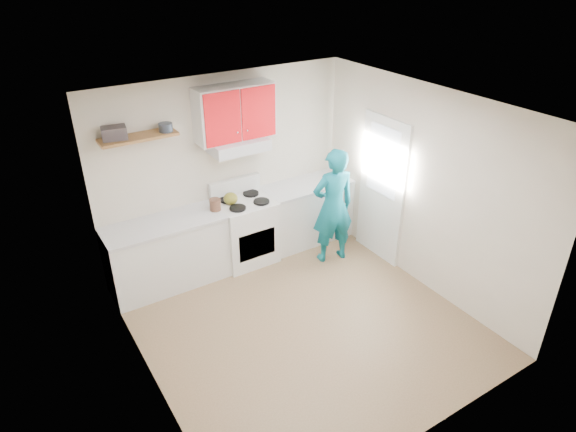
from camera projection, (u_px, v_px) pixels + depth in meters
floor at (302, 322)px, 6.02m from camera, size 3.80×3.80×0.00m
ceiling at (306, 110)px, 4.79m from camera, size 3.60×3.80×0.04m
back_wall at (226, 169)px, 6.82m from camera, size 3.60×0.04×2.60m
front_wall at (437, 328)px, 3.99m from camera, size 3.60×0.04×2.60m
left_wall at (139, 280)px, 4.56m from camera, size 0.04×3.80×2.60m
right_wall at (423, 189)px, 6.25m from camera, size 0.04×3.80×2.60m
door at (382, 190)px, 6.89m from camera, size 0.05×0.85×2.05m
door_glass at (383, 161)px, 6.68m from camera, size 0.01×0.55×0.95m
counter_left at (167, 254)px, 6.51m from camera, size 1.52×0.60×0.90m
counter_right at (306, 212)px, 7.53m from camera, size 1.32×0.60×0.90m
stove at (246, 231)px, 7.02m from camera, size 0.76×0.65×0.92m
range_hood at (238, 145)px, 6.51m from camera, size 0.76×0.44×0.15m
upper_cabinets at (235, 112)px, 6.35m from camera, size 1.02×0.33×0.70m
shelf at (138, 137)px, 5.82m from camera, size 0.90×0.30×0.04m
books at (114, 133)px, 5.68m from camera, size 0.31×0.24×0.14m
tin at (166, 127)px, 5.92m from camera, size 0.18×0.18×0.10m
kettle at (231, 199)px, 6.70m from camera, size 0.23×0.23×0.16m
crock at (215, 205)px, 6.55m from camera, size 0.18×0.18×0.18m
cutting_board at (295, 188)px, 7.22m from camera, size 0.30×0.23×0.02m
silicone_mat at (327, 180)px, 7.47m from camera, size 0.30×0.26×0.01m
person at (333, 206)px, 6.86m from camera, size 0.67×0.51×1.67m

